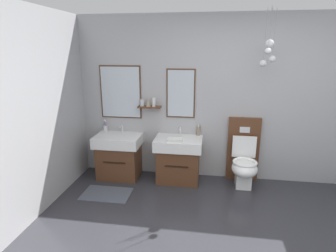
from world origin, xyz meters
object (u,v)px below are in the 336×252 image
at_px(toilet, 244,161).
at_px(vanity_sink_right, 178,158).
at_px(soap_dispenser, 198,131).
at_px(toothbrush_cup, 105,128).
at_px(vanity_sink_left, 119,155).
at_px(folded_hand_towel, 175,140).

bearing_deg(toilet, vanity_sink_right, -178.47).
bearing_deg(toilet, soap_dispenser, 166.26).
distance_m(toilet, toothbrush_cup, 2.25).
distance_m(vanity_sink_left, folded_hand_towel, 0.99).
relative_size(vanity_sink_right, toilet, 0.71).
distance_m(toilet, soap_dispenser, 0.82).
bearing_deg(vanity_sink_right, folded_hand_towel, -103.55).
xyz_separation_m(vanity_sink_left, toilet, (1.94, 0.03, 0.01)).
distance_m(vanity_sink_left, vanity_sink_right, 0.96).
height_order(vanity_sink_left, folded_hand_towel, folded_hand_towel).
bearing_deg(soap_dispenser, vanity_sink_left, -170.97).
height_order(toilet, toothbrush_cup, toilet).
height_order(toilet, folded_hand_towel, toilet).
bearing_deg(vanity_sink_left, folded_hand_towel, -10.28).
distance_m(vanity_sink_left, toilet, 1.94).
relative_size(toilet, toothbrush_cup, 4.99).
distance_m(vanity_sink_left, toothbrush_cup, 0.50).
distance_m(toothbrush_cup, folded_hand_towel, 1.24).
distance_m(vanity_sink_right, toilet, 0.99).
bearing_deg(folded_hand_towel, soap_dispenser, 48.08).
distance_m(toothbrush_cup, soap_dispenser, 1.52).
height_order(vanity_sink_right, folded_hand_towel, folded_hand_towel).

